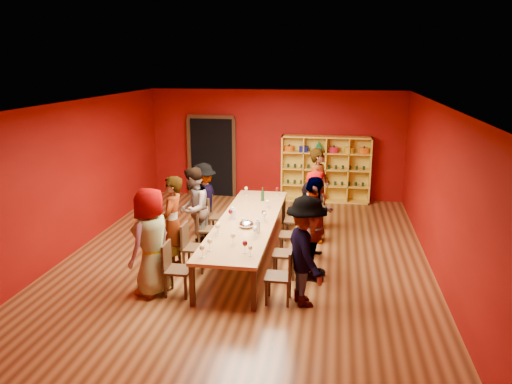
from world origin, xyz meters
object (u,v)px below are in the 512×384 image
(person_left_1, at_px, (173,223))
(wine_bottle, at_px, (263,196))
(chair_person_right_0, at_px, (284,273))
(shelving_unit, at_px, (326,166))
(spittoon_bowl, at_px, (246,224))
(person_left_3, at_px, (203,200))
(chair_person_left_0, at_px, (173,266))
(person_left_0, at_px, (151,241))
(chair_person_left_2, at_px, (205,226))
(person_right_0, at_px, (306,251))
(chair_person_right_4, at_px, (301,208))
(chair_person_left_1, at_px, (191,244))
(tasting_table, at_px, (247,223))
(person_right_1, at_px, (313,229))
(chair_person_right_3, at_px, (298,218))
(person_right_3, at_px, (315,206))
(person_right_4, at_px, (319,189))
(chair_person_right_1, at_px, (289,250))
(person_left_2, at_px, (193,209))
(chair_person_left_3, at_px, (215,214))
(person_right_2, at_px, (311,220))
(chair_person_right_2, at_px, (294,232))

(person_left_1, bearing_deg, wine_bottle, 146.99)
(chair_person_right_0, distance_m, wine_bottle, 3.34)
(shelving_unit, bearing_deg, spittoon_bowl, -105.61)
(shelving_unit, bearing_deg, person_left_3, -128.30)
(chair_person_left_0, distance_m, person_left_0, 0.54)
(chair_person_left_2, relative_size, person_right_0, 0.50)
(chair_person_left_2, xyz_separation_m, chair_person_right_4, (1.82, 1.63, 0.00))
(shelving_unit, distance_m, chair_person_right_4, 2.53)
(chair_person_left_0, distance_m, chair_person_left_1, 1.00)
(tasting_table, relative_size, person_right_1, 2.43)
(tasting_table, height_order, chair_person_right_3, chair_person_right_3)
(person_right_3, height_order, chair_person_right_4, person_right_3)
(person_left_1, relative_size, person_right_4, 0.94)
(chair_person_right_1, relative_size, chair_person_right_4, 1.00)
(chair_person_left_1, height_order, chair_person_right_1, same)
(chair_person_right_1, distance_m, chair_person_right_4, 2.70)
(person_right_3, bearing_deg, tasting_table, 136.68)
(person_left_0, distance_m, spittoon_bowl, 1.92)
(shelving_unit, height_order, chair_person_left_1, shelving_unit)
(chair_person_left_0, relative_size, person_left_2, 0.52)
(person_left_1, height_order, chair_person_right_0, person_left_1)
(person_right_1, bearing_deg, person_left_0, 116.19)
(chair_person_left_3, bearing_deg, shelving_unit, 54.59)
(chair_person_left_0, height_order, wine_bottle, wine_bottle)
(person_left_0, distance_m, chair_person_right_3, 3.67)
(person_left_0, distance_m, person_left_1, 1.00)
(person_left_2, xyz_separation_m, chair_person_right_1, (2.06, -1.07, -0.36))
(person_right_2, bearing_deg, chair_person_left_3, 84.63)
(chair_person_right_3, bearing_deg, person_right_1, -78.02)
(person_right_2, bearing_deg, chair_person_right_4, 28.46)
(person_right_0, bearing_deg, person_left_1, 46.56)
(person_left_0, bearing_deg, person_right_2, 145.56)
(shelving_unit, xyz_separation_m, person_right_3, (-0.13, -3.21, -0.21))
(person_left_2, relative_size, person_right_2, 1.11)
(tasting_table, xyz_separation_m, chair_person_right_4, (0.91, 1.88, -0.20))
(tasting_table, relative_size, chair_person_right_0, 5.06)
(person_right_3, bearing_deg, person_right_2, -176.02)
(chair_person_left_3, height_order, chair_person_right_2, same)
(chair_person_right_1, bearing_deg, chair_person_right_4, 90.00)
(chair_person_left_1, relative_size, chair_person_right_2, 1.00)
(chair_person_left_2, height_order, chair_person_right_0, same)
(person_right_0, distance_m, chair_person_right_4, 3.73)
(spittoon_bowl, xyz_separation_m, wine_bottle, (0.03, 1.85, 0.05))
(chair_person_right_0, bearing_deg, chair_person_left_2, 131.53)
(person_right_0, xyz_separation_m, chair_person_right_3, (-0.35, 2.92, -0.39))
(person_left_1, xyz_separation_m, person_right_1, (2.56, -0.01, 0.04))
(chair_person_right_2, bearing_deg, chair_person_right_4, 90.00)
(person_left_0, distance_m, chair_person_right_4, 4.31)
(chair_person_right_0, bearing_deg, chair_person_right_4, 90.00)
(chair_person_left_0, distance_m, person_right_1, 2.48)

